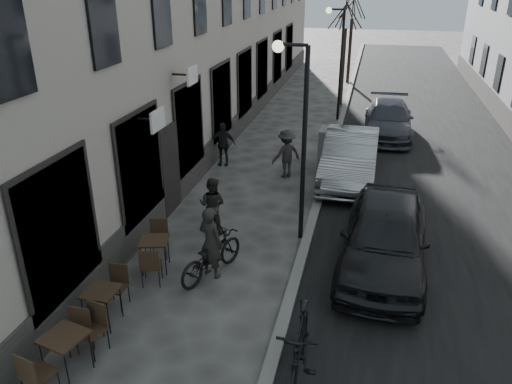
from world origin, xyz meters
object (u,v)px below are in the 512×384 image
at_px(bistro_set_b, 102,303).
at_px(pedestrian_mid, 286,154).
at_px(car_mid, 350,157).
at_px(car_far, 388,120).
at_px(utility_cabinet, 327,148).
at_px(moped, 299,349).
at_px(streetlamp_near, 298,123).
at_px(tree_far, 353,5).
at_px(bistro_set_a, 66,350).
at_px(bistro_set_c, 155,251).
at_px(tree_near, 346,12).
at_px(car_near, 385,237).
at_px(pedestrian_far, 223,144).
at_px(streetlamp_far, 338,52).
at_px(pedestrian_near, 212,205).
at_px(bicycle, 211,255).

xyz_separation_m(bistro_set_b, pedestrian_mid, (2.19, 8.64, 0.36)).
xyz_separation_m(car_mid, car_far, (1.30, 5.45, -0.11)).
distance_m(utility_cabinet, moped, 10.63).
relative_size(streetlamp_near, utility_cabinet, 3.59).
bearing_deg(tree_far, bistro_set_a, -96.69).
distance_m(car_mid, moped, 9.53).
relative_size(bistro_set_a, bistro_set_c, 1.03).
xyz_separation_m(tree_near, utility_cabinet, (0.20, -9.48, -3.95)).
height_order(car_near, car_far, car_near).
distance_m(tree_far, car_mid, 17.05).
xyz_separation_m(tree_near, tree_far, (0.00, 6.00, 0.00)).
bearing_deg(car_far, pedestrian_far, -139.20).
distance_m(streetlamp_far, utility_cabinet, 6.94).
relative_size(pedestrian_mid, car_mid, 0.34).
bearing_deg(pedestrian_near, tree_far, -90.01).
height_order(utility_cabinet, car_mid, car_mid).
distance_m(bistro_set_a, car_near, 7.23).
bearing_deg(bistro_set_b, car_far, 68.00).
xyz_separation_m(streetlamp_far, car_mid, (1.17, -7.57, -2.34)).
bearing_deg(pedestrian_mid, car_mid, 144.48).
distance_m(bistro_set_b, car_mid, 9.88).
bearing_deg(bistro_set_b, car_mid, 63.42).
distance_m(pedestrian_far, car_near, 8.17).
bearing_deg(pedestrian_far, tree_near, 63.81).
height_order(bistro_set_c, bicycle, bicycle).
distance_m(tree_far, utility_cabinet, 15.98).
height_order(pedestrian_near, moped, pedestrian_near).
xyz_separation_m(tree_far, car_mid, (1.10, -16.57, -3.84)).
relative_size(streetlamp_far, bicycle, 2.50).
bearing_deg(tree_far, car_mid, -86.20).
xyz_separation_m(streetlamp_far, tree_near, (0.07, 3.00, 1.50)).
distance_m(pedestrian_near, moped, 5.81).
distance_m(streetlamp_far, car_far, 4.08).
bearing_deg(bistro_set_b, streetlamp_near, 53.99).
height_order(tree_far, bistro_set_c, tree_far).
bearing_deg(streetlamp_near, streetlamp_far, 90.00).
distance_m(streetlamp_near, bistro_set_c, 4.62).
distance_m(pedestrian_mid, pedestrian_far, 2.53).
distance_m(car_far, moped, 15.05).
bearing_deg(bistro_set_c, tree_far, 67.36).
relative_size(pedestrian_far, car_mid, 0.32).
xyz_separation_m(tree_near, car_near, (2.22, -16.00, -3.83)).
xyz_separation_m(streetlamp_far, pedestrian_far, (-3.43, -7.17, -2.36)).
bearing_deg(streetlamp_far, bistro_set_a, -99.78).
xyz_separation_m(tree_near, bistro_set_a, (-3.15, -20.84, -4.16)).
height_order(bistro_set_b, car_mid, car_mid).
distance_m(tree_far, pedestrian_near, 21.66).
height_order(car_mid, car_far, car_mid).
bearing_deg(tree_near, bistro_set_c, -99.91).
bearing_deg(pedestrian_near, pedestrian_mid, -99.61).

